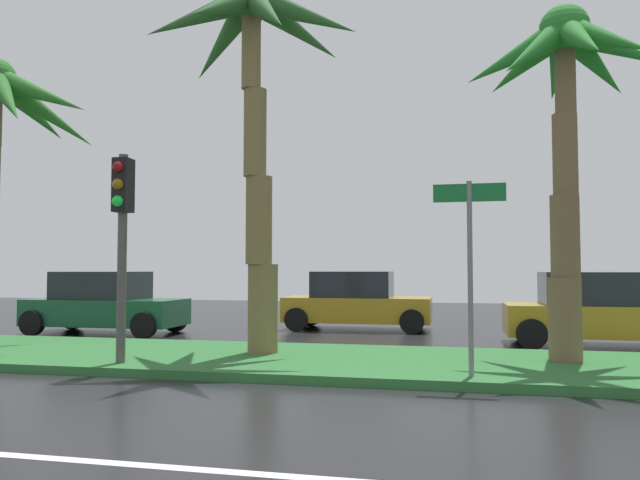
# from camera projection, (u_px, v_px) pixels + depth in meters

# --- Properties ---
(ground_plane) EXTENTS (90.00, 42.00, 0.10)m
(ground_plane) POSITION_uv_depth(u_px,v_px,m) (395.00, 362.00, 11.97)
(ground_plane) COLOR black
(near_lane_divider_stripe) EXTENTS (81.00, 0.14, 0.01)m
(near_lane_divider_stripe) POSITION_uv_depth(u_px,v_px,m) (317.00, 478.00, 5.15)
(near_lane_divider_stripe) COLOR white
(near_lane_divider_stripe) RESTS_ON ground_plane
(median_strip) EXTENTS (85.50, 4.00, 0.15)m
(median_strip) POSITION_uv_depth(u_px,v_px,m) (390.00, 363.00, 11.00)
(median_strip) COLOR #2D6B33
(median_strip) RESTS_ON ground_plane
(palm_tree_centre_left) EXTENTS (4.20, 4.25, 7.49)m
(palm_tree_centre_left) POSITION_uv_depth(u_px,v_px,m) (254.00, 63.00, 12.03)
(palm_tree_centre_left) COLOR olive
(palm_tree_centre_left) RESTS_ON median_strip
(palm_tree_centre) EXTENTS (3.81, 3.72, 6.49)m
(palm_tree_centre) POSITION_uv_depth(u_px,v_px,m) (565.00, 84.00, 11.07)
(palm_tree_centre) COLOR brown
(palm_tree_centre) RESTS_ON median_strip
(traffic_signal_median_left) EXTENTS (0.28, 0.43, 3.67)m
(traffic_signal_median_left) POSITION_uv_depth(u_px,v_px,m) (122.00, 219.00, 10.68)
(traffic_signal_median_left) COLOR #4C4C47
(traffic_signal_median_left) RESTS_ON median_strip
(street_name_sign) EXTENTS (1.10, 0.08, 3.00)m
(street_name_sign) POSITION_uv_depth(u_px,v_px,m) (470.00, 250.00, 9.32)
(street_name_sign) COLOR slate
(street_name_sign) RESTS_ON median_strip
(car_in_traffic_leading) EXTENTS (4.30, 2.02, 1.72)m
(car_in_traffic_leading) POSITION_uv_depth(u_px,v_px,m) (105.00, 304.00, 16.83)
(car_in_traffic_leading) COLOR #195133
(car_in_traffic_leading) RESTS_ON ground_plane
(car_in_traffic_second) EXTENTS (4.30, 2.02, 1.72)m
(car_in_traffic_second) POSITION_uv_depth(u_px,v_px,m) (356.00, 302.00, 17.98)
(car_in_traffic_second) COLOR #B28C1E
(car_in_traffic_second) RESTS_ON ground_plane
(car_in_traffic_third) EXTENTS (4.30, 2.02, 1.72)m
(car_in_traffic_third) POSITION_uv_depth(u_px,v_px,m) (599.00, 311.00, 14.06)
(car_in_traffic_third) COLOR #B28C1E
(car_in_traffic_third) RESTS_ON ground_plane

